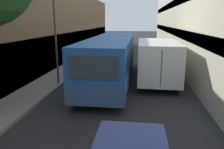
{
  "coord_description": "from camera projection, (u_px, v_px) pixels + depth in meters",
  "views": [
    {
      "loc": [
        1.15,
        1.72,
        3.99
      ],
      "look_at": [
        -0.08,
        11.34,
        1.6
      ],
      "focal_mm": 35.0,
      "sensor_mm": 36.0,
      "label": 1
    }
  ],
  "objects": [
    {
      "name": "ground_plane",
      "position": [
        121.0,
        85.0,
        13.89
      ],
      "size": [
        150.0,
        150.0,
        0.0
      ],
      "primitive_type": "plane",
      "color": "#232326"
    },
    {
      "name": "sidewalk_left",
      "position": [
        50.0,
        82.0,
        14.46
      ],
      "size": [
        2.05,
        60.0,
        0.14
      ],
      "color": "gray",
      "rests_on": "ground_plane"
    },
    {
      "name": "building_left_shopfront",
      "position": [
        15.0,
        32.0,
        13.95
      ],
      "size": [
        2.4,
        60.0,
        7.21
      ],
      "color": "brown",
      "rests_on": "ground_plane"
    },
    {
      "name": "bus",
      "position": [
        112.0,
        58.0,
        14.75
      ],
      "size": [
        2.62,
        11.94,
        2.93
      ],
      "color": "#1E519E",
      "rests_on": "ground_plane"
    },
    {
      "name": "box_truck",
      "position": [
        156.0,
        58.0,
        15.1
      ],
      "size": [
        2.45,
        7.83,
        2.72
      ],
      "color": "silver",
      "rests_on": "ground_plane"
    },
    {
      "name": "panel_van",
      "position": [
        122.0,
        46.0,
        25.93
      ],
      "size": [
        1.91,
        4.41,
        2.03
      ],
      "color": "silver",
      "rests_on": "ground_plane"
    }
  ]
}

